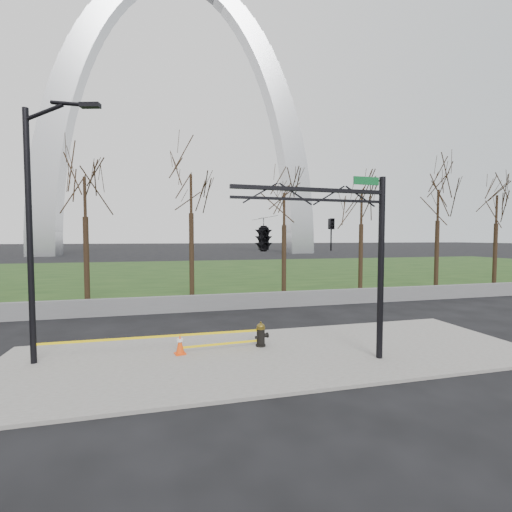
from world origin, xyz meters
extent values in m
plane|color=black|center=(0.00, 0.00, 0.00)|extent=(500.00, 500.00, 0.00)
cube|color=slate|center=(0.00, 0.00, 0.05)|extent=(18.00, 6.00, 0.10)
cube|color=#183513|center=(0.00, 30.00, 0.03)|extent=(120.00, 40.00, 0.06)
cube|color=#59595B|center=(0.00, 8.00, 0.45)|extent=(60.00, 0.30, 0.90)
cylinder|color=black|center=(-0.31, 0.88, 0.13)|extent=(0.36, 0.36, 0.06)
cylinder|color=black|center=(-0.31, 0.88, 0.42)|extent=(0.28, 0.28, 0.64)
cylinder|color=black|center=(-0.09, 0.92, 0.47)|extent=(0.24, 0.20, 0.17)
cylinder|color=black|center=(-0.47, 0.85, 0.44)|extent=(0.12, 0.12, 0.11)
cylinder|color=brown|center=(-0.31, 0.88, 0.76)|extent=(0.32, 0.32, 0.06)
ellipsoid|color=brown|center=(-0.31, 0.88, 0.83)|extent=(0.30, 0.30, 0.22)
cylinder|color=brown|center=(-0.31, 0.88, 0.96)|extent=(0.06, 0.06, 0.09)
cube|color=#EF450C|center=(-3.19, 0.70, 0.12)|extent=(0.42, 0.42, 0.04)
cone|color=#EF450C|center=(-3.19, 0.70, 0.46)|extent=(0.28, 0.28, 0.65)
cylinder|color=white|center=(-3.19, 0.70, 0.58)|extent=(0.21, 0.21, 0.10)
cylinder|color=black|center=(-7.70, 0.98, 4.00)|extent=(0.18, 0.18, 8.00)
cylinder|color=black|center=(-7.17, 0.83, 7.85)|extent=(1.25, 0.46, 0.56)
cylinder|color=black|center=(-6.35, 0.60, 8.10)|extent=(1.19, 0.44, 0.22)
cube|color=black|center=(-5.77, 0.43, 8.05)|extent=(0.64, 0.38, 0.14)
cylinder|color=black|center=(3.16, -1.28, 3.00)|extent=(0.20, 0.20, 6.00)
cube|color=black|center=(0.66, -1.36, 5.50)|extent=(5.00, 0.29, 0.12)
cube|color=black|center=(0.66, -1.36, 5.20)|extent=(5.00, 0.25, 0.08)
cube|color=#0C5926|center=(2.56, -1.30, 5.85)|extent=(0.90, 0.07, 0.25)
imported|color=black|center=(1.36, -1.34, 4.15)|extent=(0.17, 0.21, 1.00)
imported|color=black|center=(-0.84, -1.41, 4.15)|extent=(0.61, 2.50, 1.00)
cube|color=yellow|center=(-4.00, 0.93, 0.69)|extent=(7.39, 0.10, 0.08)
cube|color=yellow|center=(-1.75, 0.79, 0.31)|extent=(2.89, 0.18, 0.08)
camera|label=1|loc=(-3.56, -11.23, 4.05)|focal=24.50mm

